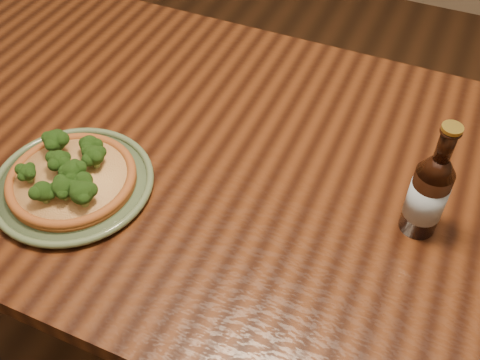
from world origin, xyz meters
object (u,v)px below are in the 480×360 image
at_px(table, 194,175).
at_px(pizza, 71,177).
at_px(plate, 73,184).
at_px(beer_bottle, 428,193).

xyz_separation_m(table, pizza, (-0.15, -0.20, 0.12)).
xyz_separation_m(plate, pizza, (0.00, -0.00, 0.02)).
height_order(plate, pizza, pizza).
distance_m(table, beer_bottle, 0.50).
xyz_separation_m(pizza, beer_bottle, (0.61, 0.17, 0.06)).
bearing_deg(table, plate, -126.88).
height_order(table, beer_bottle, beer_bottle).
bearing_deg(pizza, plate, 134.53).
relative_size(table, pizza, 6.66).
distance_m(pizza, beer_bottle, 0.63).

